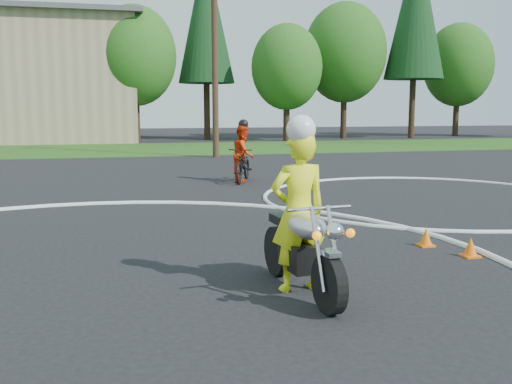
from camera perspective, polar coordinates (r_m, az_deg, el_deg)
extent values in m
cube|color=#1E4714|center=(31.64, -14.92, 4.11)|extent=(120.00, 10.00, 0.02)
torus|color=silver|center=(7.89, -17.53, -8.26)|extent=(12.12, 12.12, 0.12)
torus|color=silver|center=(14.77, 16.57, -0.57)|extent=(8.10, 8.10, 0.10)
cylinder|color=black|center=(6.29, 7.32, -9.14)|extent=(0.19, 0.67, 0.66)
cylinder|color=black|center=(7.64, 2.13, -5.92)|extent=(0.19, 0.67, 0.66)
cube|color=black|center=(6.98, 4.29, -6.40)|extent=(0.36, 0.63, 0.33)
ellipsoid|color=silver|center=(6.69, 5.08, -3.39)|extent=(0.46, 0.74, 0.31)
cube|color=black|center=(7.19, 3.27, -2.89)|extent=(0.35, 0.68, 0.11)
cylinder|color=silver|center=(6.22, 6.20, -5.64)|extent=(0.09, 0.40, 0.88)
cylinder|color=silver|center=(6.31, 7.83, -5.48)|extent=(0.09, 0.40, 0.88)
cube|color=#BABBC0|center=(6.18, 7.47, -6.08)|extent=(0.18, 0.25, 0.05)
cylinder|color=silver|center=(6.34, 6.34, -1.62)|extent=(0.77, 0.11, 0.04)
sphere|color=white|center=(6.04, 7.89, -3.96)|extent=(0.20, 0.20, 0.20)
sphere|color=orange|center=(5.98, 6.10, -4.37)|extent=(0.10, 0.10, 0.10)
sphere|color=orange|center=(6.16, 9.43, -4.07)|extent=(0.10, 0.10, 0.10)
cylinder|color=silver|center=(7.46, 4.17, -6.29)|extent=(0.17, 0.88, 0.09)
imported|color=#E8F219|center=(6.91, 4.26, -2.03)|extent=(0.75, 0.53, 1.94)
sphere|color=silver|center=(6.75, 4.53, 6.25)|extent=(0.35, 0.35, 0.35)
imported|color=black|center=(17.26, -1.26, 2.73)|extent=(1.38, 2.08, 1.03)
imported|color=red|center=(17.23, -1.27, 3.87)|extent=(0.92, 1.02, 1.72)
sphere|color=black|center=(17.19, -1.28, 6.80)|extent=(0.30, 0.30, 0.30)
cone|color=orange|center=(9.65, 16.63, -4.34)|extent=(0.22, 0.22, 0.30)
cube|color=orange|center=(9.68, 16.60, -5.12)|extent=(0.24, 0.24, 0.03)
cone|color=orange|center=(9.18, 20.66, -5.18)|extent=(0.22, 0.22, 0.30)
cube|color=orange|center=(9.21, 20.62, -6.00)|extent=(0.24, 0.24, 0.03)
cylinder|color=#382619|center=(38.59, -11.86, 7.32)|extent=(0.44, 0.44, 3.24)
ellipsoid|color=#1E5116|center=(38.73, -12.04, 13.19)|extent=(5.40, 5.40, 6.48)
cylinder|color=#382619|center=(41.07, -4.93, 8.03)|extent=(0.44, 0.44, 3.96)
cone|color=black|center=(41.56, -5.05, 17.24)|extent=(3.96, 3.96, 9.35)
cylinder|color=#382619|center=(39.27, 3.06, 7.24)|extent=(0.44, 0.44, 2.88)
ellipsoid|color=#1E5116|center=(39.36, 3.10, 12.37)|extent=(4.80, 4.80, 5.76)
cylinder|color=#382619|center=(42.84, 8.75, 7.73)|extent=(0.44, 0.44, 3.60)
ellipsoid|color=#1E5116|center=(43.03, 8.88, 13.60)|extent=(6.00, 6.00, 7.20)
cylinder|color=#382619|center=(44.12, 15.33, 8.02)|extent=(0.44, 0.44, 4.32)
cone|color=black|center=(44.71, 15.70, 17.36)|extent=(4.32, 4.32, 10.20)
cylinder|color=#382619|center=(48.42, 19.35, 7.21)|extent=(0.44, 0.44, 3.24)
ellipsoid|color=#1E5116|center=(48.54, 19.59, 11.89)|extent=(5.40, 5.40, 6.48)
cylinder|color=#382619|center=(39.65, -17.73, 6.87)|extent=(0.44, 0.44, 2.88)
ellipsoid|color=#1E5116|center=(39.73, -17.96, 11.95)|extent=(4.80, 4.80, 5.76)
cylinder|color=#473321|center=(26.09, -4.15, 14.49)|extent=(0.28, 0.28, 10.00)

